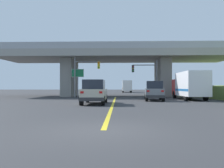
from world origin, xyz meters
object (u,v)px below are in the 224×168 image
object	(u,v)px
box_truck	(190,85)
traffic_signal_farside	(84,71)
suv_lead	(95,92)
suv_crossing	(154,91)
highway_sign	(78,76)
traffic_signal_nearside	(148,74)
semi_truck_distant	(127,86)

from	to	relation	value
box_truck	traffic_signal_farside	size ratio (longest dim) A/B	1.34
suv_lead	suv_crossing	xyz separation A→B (m)	(5.73, 4.99, -0.00)
suv_crossing	traffic_signal_farside	bearing A→B (deg)	145.52
suv_lead	suv_crossing	world-z (taller)	same
suv_lead	highway_sign	size ratio (longest dim) A/B	1.13
traffic_signal_farside	suv_lead	bearing A→B (deg)	-76.89
box_truck	highway_sign	xyz separation A→B (m)	(-13.72, 5.97, 1.39)
highway_sign	traffic_signal_farside	bearing A→B (deg)	-37.73
suv_lead	traffic_signal_farside	bearing A→B (deg)	103.11
suv_crossing	traffic_signal_nearside	xyz separation A→B (m)	(0.17, 6.80, 2.21)
suv_crossing	traffic_signal_nearside	bearing A→B (deg)	93.50
box_truck	traffic_signal_farside	xyz separation A→B (m)	(-12.78, 5.25, 1.93)
traffic_signal_farside	highway_sign	xyz separation A→B (m)	(-0.93, 0.72, -0.54)
suv_crossing	box_truck	world-z (taller)	box_truck
box_truck	suv_crossing	bearing A→B (deg)	-157.55
traffic_signal_nearside	semi_truck_distant	world-z (taller)	traffic_signal_nearside
box_truck	semi_truck_distant	world-z (taller)	box_truck
suv_crossing	traffic_signal_nearside	size ratio (longest dim) A/B	0.94
suv_lead	box_truck	distance (m)	12.07
suv_crossing	semi_truck_distant	bearing A→B (deg)	97.80
traffic_signal_nearside	suv_lead	bearing A→B (deg)	-116.59
traffic_signal_farside	suv_crossing	bearing A→B (deg)	-39.45
suv_lead	suv_crossing	bearing A→B (deg)	41.05
box_truck	traffic_signal_nearside	world-z (taller)	traffic_signal_nearside
suv_crossing	semi_truck_distant	xyz separation A→B (m)	(-1.70, 34.41, 0.57)
traffic_signal_nearside	highway_sign	size ratio (longest dim) A/B	1.24
box_truck	traffic_signal_farside	distance (m)	13.95
highway_sign	semi_truck_distant	bearing A→B (deg)	73.79
box_truck	highway_sign	world-z (taller)	highway_sign
suv_lead	semi_truck_distant	distance (m)	39.61
suv_crossing	highway_sign	xyz separation A→B (m)	(-9.46, 7.74, 1.99)
highway_sign	suv_lead	bearing A→B (deg)	-73.66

